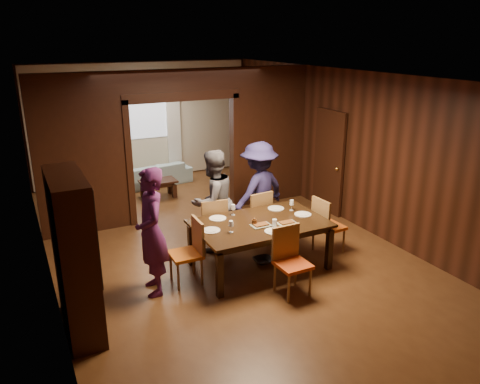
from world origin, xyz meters
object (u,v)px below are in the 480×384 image
dining_table (260,245)px  chair_right (329,225)px  chair_far_l (212,224)px  chair_left (186,252)px  person_grey (213,201)px  sofa (153,174)px  person_purple (151,232)px  chair_far_r (255,216)px  person_navy (259,191)px  chair_near (293,263)px  hutch (74,255)px  coffee_table (158,189)px

dining_table → chair_right: chair_right is taller
chair_far_l → chair_left: bearing=54.4°
person_grey → sofa: size_ratio=0.95×
person_purple → chair_left: bearing=98.5°
dining_table → chair_far_r: bearing=66.1°
dining_table → person_navy: bearing=62.1°
chair_left → chair_near: 1.57m
sofa → chair_right: chair_right is taller
person_navy → chair_far_l: 1.04m
chair_left → chair_far_r: size_ratio=1.00×
chair_right → chair_far_r: same height
person_grey → dining_table: bearing=94.5°
person_navy → dining_table: bearing=44.3°
sofa → dining_table: (0.25, -4.92, 0.11)m
dining_table → chair_right: 1.31m
chair_far_r → chair_near: 1.81m
chair_far_r → chair_far_l: bearing=-5.5°
chair_right → hutch: hutch is taller
coffee_table → chair_left: 3.97m
person_grey → chair_far_r: 0.86m
dining_table → coffee_table: (-0.43, 3.93, -0.18)m
person_purple → chair_right: 3.04m
chair_far_r → chair_near: bearing=73.5°
person_grey → hutch: bearing=11.6°
person_purple → chair_far_l: size_ratio=1.89×
person_grey → person_navy: size_ratio=0.98×
dining_table → coffee_table: 3.96m
chair_far_l → chair_near: 1.84m
chair_left → chair_far_r: bearing=118.4°
person_purple → person_grey: person_purple is taller
coffee_table → chair_right: (1.74, -3.97, 0.28)m
coffee_table → hutch: size_ratio=0.40×
person_navy → chair_far_l: person_navy is taller
chair_far_l → sofa: bearing=-84.8°
person_navy → chair_right: bearing=109.9°
person_navy → hutch: hutch is taller
chair_left → chair_far_l: bearing=138.0°
dining_table → chair_left: size_ratio=2.09×
chair_far_l → hutch: size_ratio=0.48×
chair_right → chair_far_l: size_ratio=1.00×
chair_left → coffee_table: bearing=170.1°
sofa → chair_right: (1.56, -4.95, 0.22)m
dining_table → chair_near: chair_near is taller
person_purple → person_navy: size_ratio=1.04×
chair_left → chair_far_l: same height
person_grey → chair_left: 1.26m
person_navy → chair_near: (-0.50, -1.90, -0.40)m
hutch → person_grey: bearing=29.7°
sofa → chair_right: 5.20m
person_navy → hutch: 3.59m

